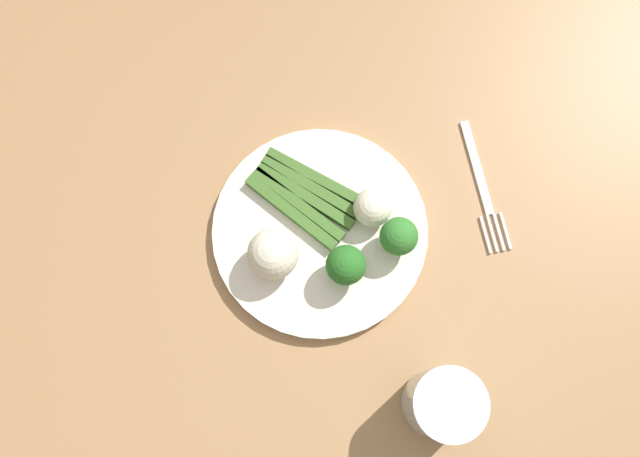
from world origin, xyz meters
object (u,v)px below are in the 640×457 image
water_glass (443,404)px  dining_table (341,263)px  asparagus_bundle (304,196)px  broccoli_back (342,265)px  cauliflower_edge (373,207)px  broccoli_near_center (399,237)px  plate (320,231)px  fork (482,187)px  cauliflower_left (273,254)px

water_glass → dining_table: bearing=-62.5°
water_glass → asparagus_bundle: bearing=-60.2°
broccoli_back → water_glass: (-0.10, 0.15, 0.00)m
broccoli_back → cauliflower_edge: bearing=-119.8°
cauliflower_edge → broccoli_near_center: bearing=125.4°
plate → asparagus_bundle: (0.02, -0.04, 0.01)m
dining_table → fork: 0.20m
asparagus_bundle → cauliflower_left: bearing=-80.9°
broccoli_back → broccoli_near_center: broccoli_back is taller
broccoli_back → cauliflower_edge: broccoli_back is taller
fork → water_glass: water_glass is taller
cauliflower_left → fork: cauliflower_left is taller
dining_table → plate: 0.11m
asparagus_bundle → cauliflower_edge: 0.08m
asparagus_bundle → broccoli_near_center: (-0.10, 0.06, 0.02)m
dining_table → cauliflower_edge: size_ratio=28.26×
cauliflower_left → plate: bearing=-148.1°
broccoli_near_center → cauliflower_edge: size_ratio=1.19×
fork → broccoli_near_center: bearing=-68.2°
plate → cauliflower_left: 0.07m
cauliflower_edge → water_glass: size_ratio=0.48×
cauliflower_left → cauliflower_edge: bearing=-155.8°
cauliflower_edge → fork: size_ratio=0.27×
asparagus_bundle → dining_table: bearing=-17.9°
cauliflower_left → broccoli_back: bearing=168.0°
plate → broccoli_near_center: bearing=167.7°
plate → broccoli_near_center: (-0.09, 0.02, 0.04)m
asparagus_bundle → plate: bearing=-31.4°
broccoli_back → broccoli_near_center: size_ratio=1.04×
dining_table → fork: bearing=-158.5°
broccoli_near_center → dining_table: bearing=-0.1°
plate → asparagus_bundle: 0.04m
broccoli_back → cauliflower_left: cauliflower_left is taller
asparagus_bundle → fork: size_ratio=0.84×
dining_table → broccoli_near_center: size_ratio=23.77×
fork → broccoli_back: bearing=-70.5°
dining_table → cauliflower_left: cauliflower_left is taller
asparagus_bundle → fork: 0.21m
asparagus_bundle → broccoli_back: bearing=-30.8°
broccoli_near_center → fork: (-0.11, -0.07, -0.04)m
asparagus_bundle → cauliflower_left: cauliflower_left is taller
cauliflower_left → cauliflower_edge: (-0.11, -0.05, -0.01)m
cauliflower_left → cauliflower_edge: size_ratio=1.29×
plate → broccoli_back: bearing=114.0°
dining_table → broccoli_near_center: 0.15m
broccoli_back → plate: bearing=-66.0°
broccoli_near_center → cauliflower_edge: broccoli_near_center is taller
cauliflower_edge → broccoli_back: bearing=60.2°
fork → water_glass: 0.26m
broccoli_back → cauliflower_edge: size_ratio=1.23×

